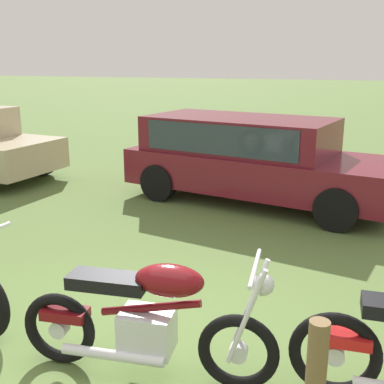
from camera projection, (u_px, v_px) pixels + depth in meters
ground_plane at (132, 371)px, 3.81m from camera, size 120.00×120.00×0.00m
motorcycle_maroon at (148, 320)px, 3.64m from camera, size 2.03×0.68×1.02m
car_burgundy at (250, 153)px, 8.27m from camera, size 4.71×2.58×1.43m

